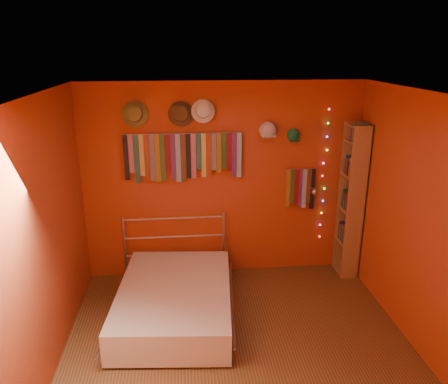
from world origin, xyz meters
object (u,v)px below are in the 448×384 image
object	(u,v)px
bookshelf	(354,201)
bed	(175,300)
tie_rack	(182,155)
reading_lamp	(313,191)

from	to	relation	value
bookshelf	bed	size ratio (longest dim) A/B	1.09
bed	tie_rack	bearing A→B (deg)	86.98
reading_lamp	bookshelf	world-z (taller)	bookshelf
tie_rack	bed	xyz separation A→B (m)	(-0.13, -0.94, -1.42)
tie_rack	bed	distance (m)	1.71
tie_rack	bookshelf	xyz separation A→B (m)	(2.16, -0.16, -0.61)
reading_lamp	bookshelf	xyz separation A→B (m)	(0.55, 0.01, -0.15)
reading_lamp	bookshelf	distance (m)	0.57
tie_rack	bed	world-z (taller)	tie_rack
bookshelf	bed	bearing A→B (deg)	-161.04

